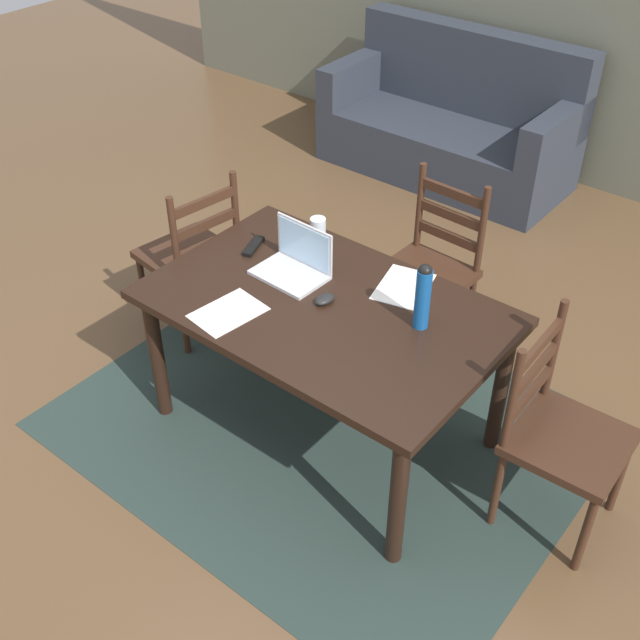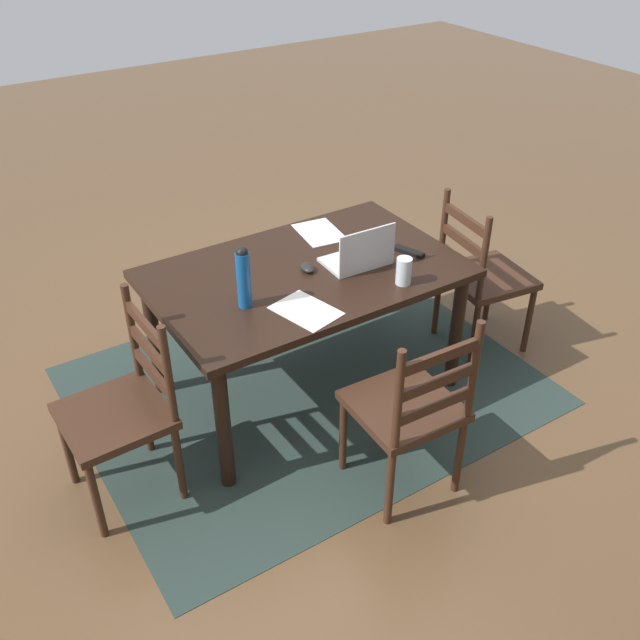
% 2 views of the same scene
% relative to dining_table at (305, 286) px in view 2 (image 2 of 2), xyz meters
% --- Properties ---
extents(ground_plane, '(14.00, 14.00, 0.00)m').
position_rel_dining_table_xyz_m(ground_plane, '(0.00, 0.00, -0.65)').
color(ground_plane, brown).
extents(area_rug, '(2.37, 1.87, 0.01)m').
position_rel_dining_table_xyz_m(area_rug, '(0.00, 0.00, -0.65)').
color(area_rug, '#283833').
rests_on(area_rug, ground).
extents(dining_table, '(1.53, 0.98, 0.74)m').
position_rel_dining_table_xyz_m(dining_table, '(0.00, 0.00, 0.00)').
color(dining_table, black).
rests_on(dining_table, ground).
extents(chair_left_far, '(0.50, 0.50, 0.95)m').
position_rel_dining_table_xyz_m(chair_left_far, '(-1.05, 0.19, -0.19)').
color(chair_left_far, '#3D2316').
rests_on(chair_left_far, ground).
extents(chair_far_head, '(0.46, 0.46, 0.95)m').
position_rel_dining_table_xyz_m(chair_far_head, '(0.00, 0.86, -0.19)').
color(chair_far_head, '#3D2316').
rests_on(chair_far_head, ground).
extents(chair_right_far, '(0.45, 0.45, 0.95)m').
position_rel_dining_table_xyz_m(chair_right_far, '(1.05, 0.19, -0.19)').
color(chair_right_far, '#3D2316').
rests_on(chair_right_far, ground).
extents(laptop, '(0.33, 0.23, 0.23)m').
position_rel_dining_table_xyz_m(laptop, '(-0.25, 0.11, 0.15)').
color(laptop, silver).
rests_on(laptop, dining_table).
extents(water_bottle, '(0.06, 0.06, 0.30)m').
position_rel_dining_table_xyz_m(water_bottle, '(0.40, 0.13, 0.25)').
color(water_bottle, '#145199').
rests_on(water_bottle, dining_table).
extents(drinking_glass, '(0.08, 0.08, 0.14)m').
position_rel_dining_table_xyz_m(drinking_glass, '(-0.33, 0.36, 0.16)').
color(drinking_glass, silver).
rests_on(drinking_glass, dining_table).
extents(computer_mouse, '(0.07, 0.11, 0.03)m').
position_rel_dining_table_xyz_m(computer_mouse, '(-0.01, 0.01, 0.11)').
color(computer_mouse, black).
rests_on(computer_mouse, dining_table).
extents(tv_remote, '(0.10, 0.17, 0.02)m').
position_rel_dining_table_xyz_m(tv_remote, '(-0.54, 0.14, 0.10)').
color(tv_remote, black).
rests_on(tv_remote, dining_table).
extents(paper_stack_left, '(0.25, 0.32, 0.00)m').
position_rel_dining_table_xyz_m(paper_stack_left, '(-0.28, -0.31, 0.09)').
color(paper_stack_left, white).
rests_on(paper_stack_left, dining_table).
extents(paper_stack_right, '(0.28, 0.34, 0.00)m').
position_rel_dining_table_xyz_m(paper_stack_right, '(0.19, 0.32, 0.09)').
color(paper_stack_right, white).
rests_on(paper_stack_right, dining_table).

